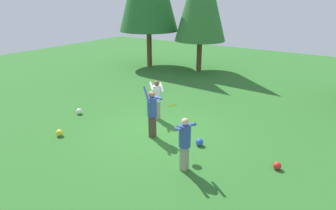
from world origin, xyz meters
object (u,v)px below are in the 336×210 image
(person_thrower, at_px, (152,110))
(ball_red, at_px, (277,166))
(ball_white, at_px, (79,111))
(ball_yellow, at_px, (59,133))
(ball_blue, at_px, (199,142))
(person_bystander, at_px, (157,97))
(frisbee, at_px, (172,106))
(person_catcher, at_px, (185,140))

(person_thrower, distance_m, ball_red, 4.43)
(person_thrower, relative_size, ball_white, 7.65)
(ball_yellow, bearing_deg, person_thrower, 33.32)
(ball_red, bearing_deg, ball_blue, 179.29)
(person_bystander, xyz_separation_m, ball_yellow, (-1.98, -3.27, -0.85))
(person_bystander, height_order, frisbee, person_bystander)
(person_thrower, relative_size, ball_yellow, 7.53)
(frisbee, bearing_deg, ball_yellow, -159.68)
(person_thrower, height_order, ball_white, person_thrower)
(person_bystander, bearing_deg, frisbee, 0.00)
(person_catcher, bearing_deg, ball_blue, -36.90)
(person_bystander, bearing_deg, ball_yellow, -78.09)
(ball_red, bearing_deg, person_thrower, -175.94)
(person_thrower, distance_m, frisbee, 1.29)
(person_bystander, bearing_deg, ball_white, -111.94)
(person_catcher, xyz_separation_m, ball_blue, (-0.34, 1.56, -0.83))
(person_catcher, relative_size, ball_red, 6.85)
(ball_red, distance_m, ball_yellow, 7.46)
(person_thrower, bearing_deg, ball_yellow, -127.01)
(ball_red, bearing_deg, person_catcher, -145.76)
(frisbee, xyz_separation_m, ball_blue, (0.62, 0.74, -1.41))
(person_catcher, height_order, ball_white, person_catcher)
(frisbee, xyz_separation_m, ball_red, (3.21, 0.70, -1.43))
(ball_white, bearing_deg, person_catcher, -11.43)
(person_catcher, xyz_separation_m, person_bystander, (-2.91, 2.65, 0.01))
(ball_white, bearing_deg, frisbee, -4.36)
(person_catcher, height_order, ball_blue, person_catcher)
(person_thrower, height_order, person_catcher, person_thrower)
(ball_red, bearing_deg, frisbee, -167.64)
(person_thrower, height_order, ball_yellow, person_thrower)
(ball_white, bearing_deg, ball_red, 2.23)
(ball_blue, xyz_separation_m, ball_red, (2.59, -0.03, -0.01))
(frisbee, bearing_deg, person_catcher, -40.74)
(person_bystander, distance_m, ball_blue, 2.91)
(ball_red, height_order, ball_yellow, ball_yellow)
(person_bystander, bearing_deg, person_thrower, -16.50)
(person_thrower, bearing_deg, ball_white, -160.13)
(person_thrower, xyz_separation_m, ball_yellow, (-2.82, -1.85, -0.90))
(person_bystander, xyz_separation_m, ball_red, (5.16, -1.12, -0.85))
(person_bystander, bearing_deg, ball_red, 30.87)
(ball_white, bearing_deg, ball_blue, 3.57)
(person_catcher, xyz_separation_m, ball_white, (-5.99, 1.21, -0.84))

